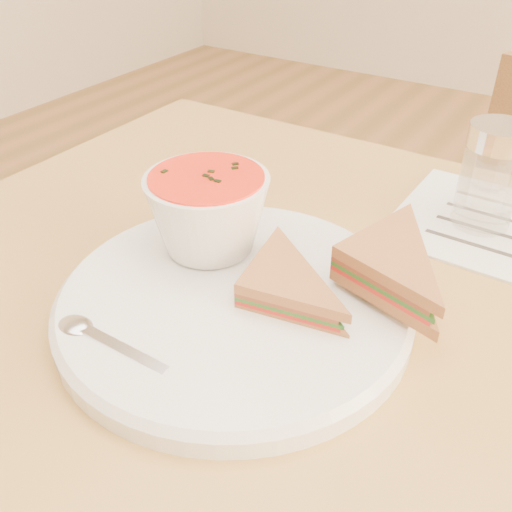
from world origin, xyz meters
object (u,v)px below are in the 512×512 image
Objects in this scene: plate at (234,303)px; soup_bowl at (208,216)px; condiment_shaker at (490,178)px; chair_far at (505,311)px.

soup_bowl is at bearing 142.60° from plate.
soup_bowl is at bearing -132.58° from condiment_shaker.
soup_bowl is 0.30m from condiment_shaker.
chair_far is at bearing 67.53° from soup_bowl.
chair_far is at bearing 73.92° from plate.
condiment_shaker reaches higher than soup_bowl.
chair_far is at bearing 84.56° from condiment_shaker.
soup_bowl reaches higher than plate.
condiment_shaker is at bearing 47.42° from soup_bowl.
condiment_shaker is (0.20, 0.22, 0.00)m from soup_bowl.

